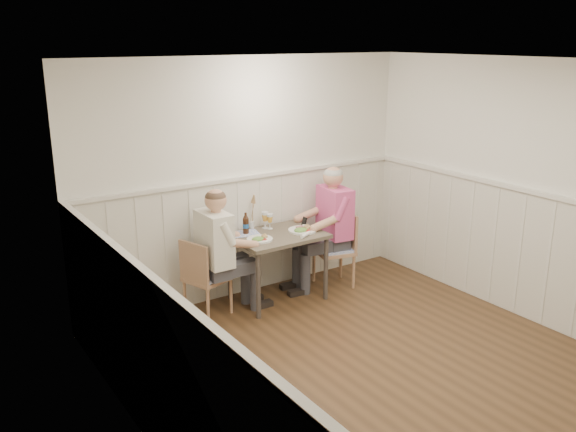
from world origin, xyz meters
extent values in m
plane|color=#442E1A|center=(0.00, 0.00, 0.00)|extent=(4.50, 4.50, 0.00)
cube|color=white|center=(0.00, 2.25, 1.30)|extent=(4.00, 0.04, 2.60)
cube|color=white|center=(-2.00, 0.00, 1.30)|extent=(0.04, 4.50, 2.60)
cube|color=white|center=(2.00, 0.00, 1.30)|extent=(0.04, 4.50, 2.60)
cube|color=white|center=(0.00, 0.00, 2.59)|extent=(4.00, 4.50, 0.02)
cube|color=white|center=(0.00, 2.23, 0.65)|extent=(3.98, 0.03, 1.30)
cube|color=white|center=(-1.99, 0.00, 0.65)|extent=(0.03, 4.48, 1.30)
cube|color=white|center=(1.99, 0.00, 0.65)|extent=(0.03, 4.48, 1.30)
cube|color=silver|center=(0.00, 2.22, 1.32)|extent=(3.98, 0.06, 0.04)
cube|color=silver|center=(-1.97, 0.00, 1.32)|extent=(0.06, 4.48, 0.04)
cube|color=silver|center=(1.97, 0.00, 1.32)|extent=(0.06, 4.48, 0.04)
cube|color=brown|center=(0.12, 1.84, 0.73)|extent=(0.96, 0.70, 0.04)
cylinder|color=#3F3833|center=(-0.31, 1.54, 0.35)|extent=(0.05, 0.05, 0.71)
cylinder|color=#3F3833|center=(-0.31, 2.14, 0.35)|extent=(0.05, 0.05, 0.71)
cylinder|color=#3F3833|center=(0.55, 1.54, 0.35)|extent=(0.05, 0.05, 0.71)
cylinder|color=#3F3833|center=(0.55, 2.14, 0.35)|extent=(0.05, 0.05, 0.71)
cube|color=#99704F|center=(0.87, 1.81, 0.42)|extent=(0.49, 0.49, 0.04)
cube|color=#4F69C3|center=(0.87, 1.81, 0.45)|extent=(0.44, 0.44, 0.03)
cube|color=#99704F|center=(1.04, 1.76, 0.65)|extent=(0.13, 0.40, 0.42)
cylinder|color=#99704F|center=(0.99, 1.60, 0.20)|extent=(0.03, 0.03, 0.40)
cylinder|color=#99704F|center=(0.65, 1.68, 0.20)|extent=(0.03, 0.03, 0.40)
cylinder|color=#99704F|center=(1.08, 1.94, 0.20)|extent=(0.03, 0.03, 0.40)
cylinder|color=#99704F|center=(0.74, 2.02, 0.20)|extent=(0.03, 0.03, 0.40)
cube|color=#99704F|center=(-0.70, 1.91, 0.40)|extent=(0.49, 0.49, 0.04)
cube|color=#4F69C3|center=(-0.70, 1.91, 0.43)|extent=(0.45, 0.45, 0.03)
cube|color=#99704F|center=(-0.87, 1.86, 0.62)|extent=(0.15, 0.38, 0.41)
cylinder|color=#99704F|center=(-0.91, 2.02, 0.19)|extent=(0.03, 0.03, 0.38)
cylinder|color=#99704F|center=(-0.59, 2.12, 0.19)|extent=(0.03, 0.03, 0.38)
cylinder|color=#99704F|center=(-0.80, 1.70, 0.19)|extent=(0.03, 0.03, 0.38)
cylinder|color=#99704F|center=(-0.48, 1.81, 0.19)|extent=(0.03, 0.03, 0.38)
cube|color=#3F3F47|center=(0.86, 1.83, 0.23)|extent=(0.51, 0.47, 0.47)
cube|color=#3F3F47|center=(0.66, 1.86, 0.53)|extent=(0.48, 0.43, 0.13)
cube|color=pink|center=(0.86, 1.83, 0.87)|extent=(0.31, 0.48, 0.57)
sphere|color=tan|center=(0.86, 1.83, 1.28)|extent=(0.23, 0.23, 0.23)
sphere|color=#A5A5A0|center=(0.86, 1.83, 1.31)|extent=(0.22, 0.22, 0.22)
cube|color=black|center=(0.49, 1.89, 0.88)|extent=(0.03, 0.07, 0.13)
cube|color=#3F3F47|center=(-0.62, 1.83, 0.22)|extent=(0.44, 0.40, 0.45)
cube|color=#3F3F47|center=(-0.42, 1.84, 0.51)|extent=(0.42, 0.36, 0.13)
cube|color=#EDE7C8|center=(-0.62, 1.83, 0.84)|extent=(0.24, 0.44, 0.55)
sphere|color=tan|center=(-0.62, 1.83, 1.24)|extent=(0.22, 0.22, 0.22)
sphere|color=#4C3828|center=(-0.62, 1.83, 1.27)|extent=(0.21, 0.21, 0.21)
cylinder|color=white|center=(0.39, 1.77, 0.76)|extent=(0.31, 0.31, 0.02)
ellipsoid|color=#3F722D|center=(0.35, 1.74, 0.80)|extent=(0.15, 0.12, 0.06)
sphere|color=tan|center=(0.46, 1.78, 0.79)|extent=(0.04, 0.04, 0.04)
cube|color=#955057|center=(0.42, 1.84, 0.78)|extent=(0.09, 0.06, 0.01)
cylinder|color=white|center=(0.48, 1.84, 0.79)|extent=(0.06, 0.06, 0.03)
cylinder|color=white|center=(-0.15, 1.78, 0.76)|extent=(0.27, 0.27, 0.02)
ellipsoid|color=#3F722D|center=(-0.19, 1.75, 0.79)|extent=(0.13, 0.11, 0.05)
sphere|color=tan|center=(-0.09, 1.79, 0.79)|extent=(0.04, 0.04, 0.04)
cylinder|color=silver|center=(0.11, 2.08, 0.75)|extent=(0.07, 0.07, 0.01)
cylinder|color=silver|center=(0.11, 2.08, 0.80)|extent=(0.01, 0.01, 0.08)
cone|color=gold|center=(0.11, 2.08, 0.87)|extent=(0.08, 0.08, 0.07)
cylinder|color=silver|center=(0.11, 2.08, 0.92)|extent=(0.08, 0.08, 0.03)
cylinder|color=silver|center=(0.14, 2.04, 0.75)|extent=(0.06, 0.06, 0.01)
cylinder|color=silver|center=(0.14, 2.04, 0.79)|extent=(0.01, 0.01, 0.08)
cone|color=gold|center=(0.14, 2.04, 0.86)|extent=(0.07, 0.07, 0.07)
cylinder|color=silver|center=(0.14, 2.04, 0.91)|extent=(0.07, 0.07, 0.03)
cylinder|color=black|center=(-0.16, 2.03, 0.83)|extent=(0.06, 0.06, 0.17)
cone|color=black|center=(-0.16, 2.03, 0.94)|extent=(0.06, 0.06, 0.04)
cylinder|color=black|center=(-0.16, 2.03, 0.97)|extent=(0.03, 0.03, 0.03)
cylinder|color=#1E5192|center=(-0.16, 2.03, 0.84)|extent=(0.07, 0.07, 0.04)
cylinder|color=white|center=(0.32, 1.60, 0.77)|extent=(0.17, 0.11, 0.04)
cylinder|color=silver|center=(-0.02, 2.15, 0.79)|extent=(0.05, 0.05, 0.08)
cylinder|color=tan|center=(-0.02, 2.15, 0.94)|extent=(0.03, 0.03, 0.27)
cone|color=tan|center=(-0.02, 2.15, 1.11)|extent=(0.04, 0.04, 0.09)
cube|color=#4F69C3|center=(-0.17, 2.04, 0.75)|extent=(0.34, 0.30, 0.01)
camera|label=1|loc=(-3.24, -3.37, 2.79)|focal=38.00mm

